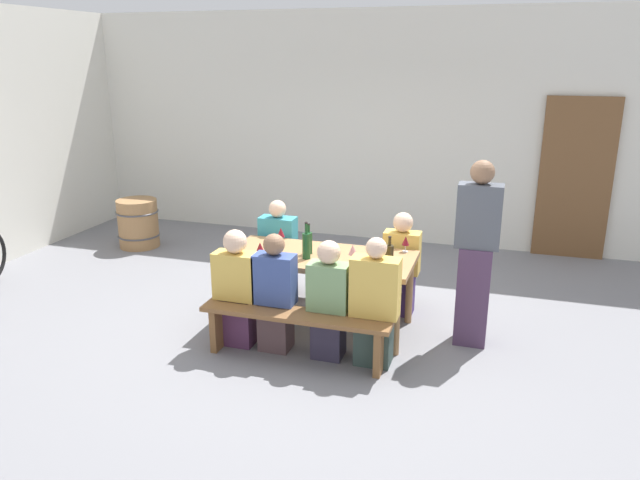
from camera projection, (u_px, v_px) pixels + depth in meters
ground_plane at (320, 326)px, 6.04m from camera, size 24.00×24.00×0.00m
back_wall at (388, 128)px, 8.52m from camera, size 14.00×0.20×3.20m
wooden_door at (575, 179)px, 7.84m from camera, size 0.90×0.06×2.10m
tasting_table at (320, 263)px, 5.84m from camera, size 1.80×0.83×0.75m
bench_near at (296, 323)px, 5.28m from camera, size 1.70×0.30×0.45m
bench_far at (340, 270)px, 6.59m from camera, size 1.70×0.30×0.45m
wine_bottle_0 at (306, 245)px, 5.68m from camera, size 0.08×0.08×0.36m
wine_bottle_1 at (389, 255)px, 5.46m from camera, size 0.08×0.08×0.29m
wine_bottle_2 at (309, 242)px, 5.83m from camera, size 0.07×0.07×0.30m
wine_glass_0 at (260, 247)px, 5.71m from camera, size 0.07×0.07×0.15m
wine_glass_1 at (371, 252)px, 5.52m from camera, size 0.06×0.06×0.17m
wine_glass_2 at (281, 233)px, 6.07m from camera, size 0.08×0.08×0.19m
wine_glass_3 at (353, 250)px, 5.56m from camera, size 0.08×0.08×0.18m
wine_glass_4 at (406, 241)px, 5.88m from camera, size 0.07×0.07×0.16m
seated_guest_near_0 at (237, 291)px, 5.55m from camera, size 0.41×0.24×1.10m
seated_guest_near_1 at (275, 296)px, 5.44m from camera, size 0.37×0.24×1.10m
seated_guest_near_2 at (329, 302)px, 5.30m from camera, size 0.36×0.24×1.08m
seated_guest_near_3 at (375, 306)px, 5.17m from camera, size 0.42×0.24×1.15m
seated_guest_far_0 at (278, 253)px, 6.59m from camera, size 0.39×0.24×1.12m
seated_guest_far_1 at (401, 266)px, 6.21m from camera, size 0.37×0.24×1.08m
standing_host at (476, 257)px, 5.46m from camera, size 0.39×0.24×1.73m
wine_barrel at (138, 223)px, 8.46m from camera, size 0.58×0.58×0.67m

